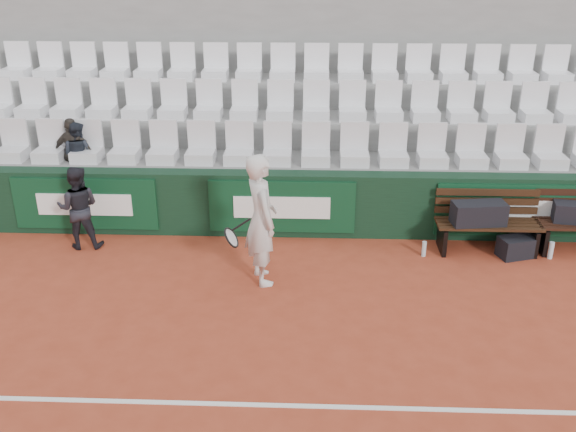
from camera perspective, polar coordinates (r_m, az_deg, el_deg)
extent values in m
plane|color=#A63E25|center=(6.62, -0.36, -16.52)|extent=(80.00, 80.00, 0.00)
cube|color=white|center=(6.61, -0.36, -16.49)|extent=(18.00, 0.06, 0.01)
cube|color=#10311D|center=(9.80, 0.67, 1.08)|extent=(18.00, 0.30, 1.00)
cube|color=#0C381E|center=(10.23, -17.59, 1.03)|extent=(2.20, 0.04, 0.82)
cube|color=#0C381E|center=(9.65, -0.55, 0.82)|extent=(2.20, 0.04, 0.82)
cube|color=#0C381E|center=(10.08, 19.14, 0.49)|extent=(2.20, 0.04, 0.82)
cube|color=gray|center=(10.38, 0.76, 2.41)|extent=(18.00, 0.95, 1.00)
cube|color=gray|center=(11.20, 0.90, 5.25)|extent=(18.00, 0.95, 1.45)
cube|color=gray|center=(12.04, 1.01, 7.70)|extent=(18.00, 0.95, 1.90)
cube|color=gray|center=(12.37, 1.12, 14.07)|extent=(18.00, 0.30, 4.40)
cube|color=silver|center=(9.95, 0.76, 6.42)|extent=(11.90, 0.44, 0.63)
cube|color=white|center=(10.74, 0.91, 10.22)|extent=(11.90, 0.44, 0.63)
cube|color=white|center=(11.58, 1.04, 13.48)|extent=(11.90, 0.44, 0.63)
cube|color=#331C0F|center=(9.82, 17.26, -1.78)|extent=(1.50, 0.56, 0.45)
cube|color=black|center=(9.59, 16.59, 0.23)|extent=(0.79, 0.42, 0.32)
cube|color=black|center=(10.15, 24.18, 0.26)|extent=(0.65, 0.38, 0.28)
cube|color=black|center=(9.81, 19.63, -2.62)|extent=(0.56, 0.44, 0.30)
cylinder|color=silver|center=(9.48, 12.00, -2.87)|extent=(0.06, 0.06, 0.23)
cylinder|color=silver|center=(9.94, 22.33, -2.84)|extent=(0.07, 0.07, 0.26)
imported|color=silver|center=(8.32, -2.39, -0.30)|extent=(0.62, 0.76, 1.78)
torus|color=black|center=(8.47, -5.06, -1.92)|extent=(0.19, 0.30, 0.26)
cylinder|color=black|center=(8.38, -4.21, -0.78)|extent=(0.26, 0.03, 0.20)
imported|color=black|center=(9.83, -18.13, 0.72)|extent=(0.67, 0.55, 1.26)
imported|color=#342F29|center=(10.61, -18.79, 7.64)|extent=(0.68, 0.32, 1.12)
imported|color=#1D232C|center=(10.59, -18.42, 7.51)|extent=(0.61, 0.53, 1.06)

